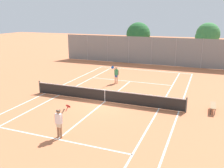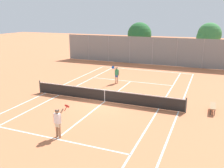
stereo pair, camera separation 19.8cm
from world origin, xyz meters
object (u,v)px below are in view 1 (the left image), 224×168
Objects in this scene: loose_tennis_ball_4 at (81,79)px; tree_behind_left at (138,35)px; player_far_left at (116,74)px; loose_tennis_ball_2 at (172,84)px; player_near_side at (59,121)px; tree_behind_right at (207,35)px; tennis_net at (105,95)px; loose_tennis_ball_5 at (100,96)px; courtside_bench at (213,106)px; loose_tennis_ball_1 at (53,93)px; loose_tennis_ball_0 at (109,73)px; loose_tennis_ball_3 at (74,92)px.

tree_behind_left is (2.11, 13.43, 3.50)m from loose_tennis_ball_4.
loose_tennis_ball_2 is at bearing 17.29° from player_far_left.
player_far_left is at bearing 95.10° from player_near_side.
loose_tennis_ball_2 is at bearing -101.86° from tree_behind_right.
tennis_net is 1.43m from loose_tennis_ball_5.
loose_tennis_ball_2 is at bearing 121.61° from courtside_bench.
loose_tennis_ball_2 is at bearing 36.43° from loose_tennis_ball_1.
loose_tennis_ball_5 is 18.18m from tree_behind_left.
player_far_left is 26.88× the size of loose_tennis_ball_5.
loose_tennis_ball_1 is (-4.82, 6.41, -0.89)m from player_near_side.
courtside_bench is (7.64, 0.85, -0.10)m from tennis_net.
tennis_net is 181.82× the size of loose_tennis_ball_5.
player_near_side reaches higher than loose_tennis_ball_0.
loose_tennis_ball_2 is at bearing 38.02° from loose_tennis_ball_3.
loose_tennis_ball_4 is at bearing 90.89° from loose_tennis_ball_1.
loose_tennis_ball_2 is at bearing 59.51° from tennis_net.
loose_tennis_ball_1 is 18.94m from tree_behind_left.
tree_behind_left reaches higher than loose_tennis_ball_2.
tennis_net is at bearing -173.62° from courtside_bench.
player_far_left is at bearing 52.48° from loose_tennis_ball_1.
tennis_net is 20.08m from tree_behind_right.
loose_tennis_ball_5 is at bearing -83.75° from tree_behind_left.
loose_tennis_ball_1 is 12.51m from courtside_bench.
loose_tennis_ball_2 is 9.25m from loose_tennis_ball_3.
player_far_left is at bearing -162.71° from loose_tennis_ball_2.
courtside_bench is (12.49, 0.60, 0.38)m from loose_tennis_ball_1.
loose_tennis_ball_4 is 17.99m from tree_behind_right.
courtside_bench is (3.65, -5.93, 0.38)m from loose_tennis_ball_2.
player_near_side is at bearing -104.70° from tree_behind_right.
loose_tennis_ball_3 is at bearing 178.79° from courtside_bench.
loose_tennis_ball_2 and loose_tennis_ball_4 have the same top height.
player_near_side is 26.88× the size of loose_tennis_ball_2.
tennis_net is at bearing 89.79° from player_near_side.
loose_tennis_ball_3 and loose_tennis_ball_5 have the same top height.
loose_tennis_ball_3 is 0.01× the size of tree_behind_right.
loose_tennis_ball_4 is (-1.69, -3.50, 0.00)m from loose_tennis_ball_0.
loose_tennis_ball_4 is at bearing 113.10° from player_near_side.
player_near_side is 10.40m from courtside_bench.
player_far_left is at bearing 101.25° from tennis_net.
loose_tennis_ball_0 is at bearing 102.09° from player_near_side.
loose_tennis_ball_4 is (-1.63, 4.25, 0.00)m from loose_tennis_ball_3.
tennis_net reaches higher than loose_tennis_ball_0.
player_far_left is at bearing -58.76° from loose_tennis_ball_0.
loose_tennis_ball_5 is at bearing -130.20° from loose_tennis_ball_2.
tennis_net is 5.33m from player_far_left.
loose_tennis_ball_3 is at bearing 161.73° from tennis_net.
tree_behind_left is at bearing 87.58° from loose_tennis_ball_0.
player_near_side reaches higher than loose_tennis_ball_1.
courtside_bench is (10.93, -0.23, 0.38)m from loose_tennis_ball_3.
tennis_net is 181.82× the size of loose_tennis_ball_4.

